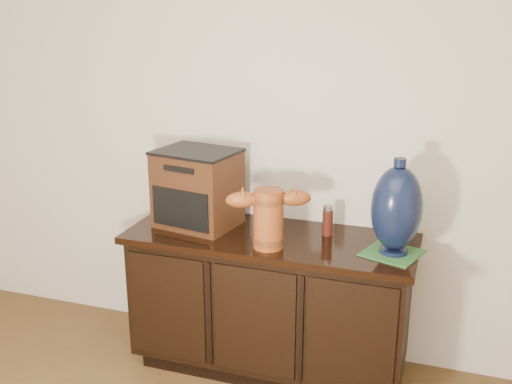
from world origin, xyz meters
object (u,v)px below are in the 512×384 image
(sideboard, at_px, (270,301))
(tv_radio, at_px, (197,188))
(spray_can, at_px, (328,221))
(lamp_base, at_px, (397,209))
(terracotta_vessel, at_px, (268,215))

(sideboard, relative_size, tv_radio, 3.24)
(sideboard, bearing_deg, spray_can, 20.42)
(sideboard, bearing_deg, lamp_base, -3.64)
(lamp_base, xyz_separation_m, spray_can, (-0.34, 0.14, -0.15))
(lamp_base, distance_m, spray_can, 0.40)
(lamp_base, relative_size, spray_can, 2.92)
(tv_radio, height_order, lamp_base, lamp_base)
(lamp_base, bearing_deg, tv_radio, 176.10)
(tv_radio, relative_size, spray_can, 2.91)
(sideboard, xyz_separation_m, spray_can, (0.27, 0.10, 0.44))
(sideboard, bearing_deg, tv_radio, 175.70)
(terracotta_vessel, distance_m, lamp_base, 0.59)
(terracotta_vessel, distance_m, spray_can, 0.35)
(sideboard, xyz_separation_m, lamp_base, (0.61, -0.04, 0.59))
(tv_radio, relative_size, lamp_base, 1.00)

